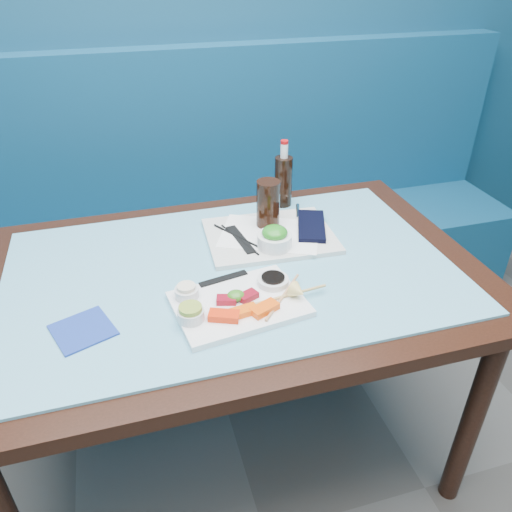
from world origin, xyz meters
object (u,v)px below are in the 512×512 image
object	(u,v)px
dining_table	(232,295)
serving_tray	(270,236)
booth_bench	(190,240)
seaweed_bowl	(275,241)
cola_glass	(268,204)
cola_bottle_body	(283,182)
sashimi_plate	(239,304)
blue_napkin	(83,330)

from	to	relation	value
dining_table	serving_tray	distance (m)	0.23
booth_bench	serving_tray	xyz separation A→B (m)	(0.15, -0.71, 0.39)
dining_table	seaweed_bowl	distance (m)	0.20
cola_glass	seaweed_bowl	bearing A→B (deg)	-98.75
booth_bench	cola_glass	bearing A→B (deg)	-75.88
seaweed_bowl	cola_bottle_body	distance (m)	0.31
booth_bench	serving_tray	world-z (taller)	booth_bench
seaweed_bowl	sashimi_plate	bearing A→B (deg)	-126.12
booth_bench	sashimi_plate	distance (m)	1.08
dining_table	cola_glass	xyz separation A→B (m)	(0.16, 0.19, 0.18)
booth_bench	cola_bottle_body	distance (m)	0.73
serving_tray	cola_bottle_body	distance (m)	0.25
serving_tray	cola_bottle_body	bearing A→B (deg)	64.78
dining_table	serving_tray	world-z (taller)	serving_tray
booth_bench	dining_table	xyz separation A→B (m)	(0.00, -0.84, 0.29)
serving_tray	blue_napkin	xyz separation A→B (m)	(-0.55, -0.29, -0.00)
cola_bottle_body	blue_napkin	world-z (taller)	cola_bottle_body
dining_table	seaweed_bowl	xyz separation A→B (m)	(0.14, 0.06, 0.13)
cola_glass	cola_bottle_body	distance (m)	0.18
seaweed_bowl	blue_napkin	bearing A→B (deg)	-158.32
serving_tray	blue_napkin	distance (m)	0.62
sashimi_plate	cola_glass	xyz separation A→B (m)	(0.19, 0.36, 0.08)
booth_bench	cola_bottle_body	xyz separation A→B (m)	(0.26, -0.50, 0.47)
dining_table	seaweed_bowl	world-z (taller)	seaweed_bowl
serving_tray	blue_napkin	size ratio (longest dim) A/B	2.98
seaweed_bowl	cola_bottle_body	world-z (taller)	cola_bottle_body
dining_table	booth_bench	bearing A→B (deg)	90.00
sashimi_plate	serving_tray	size ratio (longest dim) A/B	0.82
serving_tray	cola_glass	xyz separation A→B (m)	(0.01, 0.05, 0.08)
cola_glass	blue_napkin	size ratio (longest dim) A/B	1.16
cola_bottle_body	blue_napkin	size ratio (longest dim) A/B	1.33
booth_bench	dining_table	distance (m)	0.89
blue_napkin	seaweed_bowl	bearing A→B (deg)	21.68
serving_tray	blue_napkin	bearing A→B (deg)	-149.28
serving_tray	blue_napkin	world-z (taller)	serving_tray
dining_table	blue_napkin	size ratio (longest dim) A/B	10.91
dining_table	cola_glass	world-z (taller)	cola_glass
sashimi_plate	booth_bench	bearing A→B (deg)	80.91
cola_glass	serving_tray	bearing A→B (deg)	-100.30
seaweed_bowl	cola_glass	world-z (taller)	cola_glass
cola_glass	sashimi_plate	bearing A→B (deg)	-117.50
dining_table	serving_tray	bearing A→B (deg)	40.81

